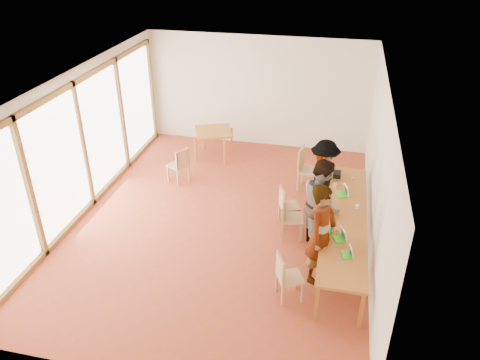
{
  "coord_description": "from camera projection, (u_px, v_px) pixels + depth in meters",
  "views": [
    {
      "loc": [
        2.18,
        -7.91,
        5.55
      ],
      "look_at": [
        0.44,
        -0.14,
        1.1
      ],
      "focal_mm": 35.0,
      "sensor_mm": 36.0,
      "label": 1
    }
  ],
  "objects": [
    {
      "name": "chair_near",
      "position": [
        285.0,
        273.0,
        7.6
      ],
      "size": [
        0.52,
        0.52,
        0.45
      ],
      "rotation": [
        0.0,
        0.0,
        0.43
      ],
      "color": "tan",
      "rests_on": "ground"
    },
    {
      "name": "laptop_near",
      "position": [
        349.0,
        253.0,
        7.61
      ],
      "size": [
        0.23,
        0.25,
        0.18
      ],
      "rotation": [
        0.0,
        0.0,
        0.25
      ],
      "color": "green",
      "rests_on": "communal_table"
    },
    {
      "name": "chair_empty",
      "position": [
        305.0,
        164.0,
        10.74
      ],
      "size": [
        0.54,
        0.54,
        0.55
      ],
      "rotation": [
        0.0,
        0.0,
        -0.15
      ],
      "color": "tan",
      "rests_on": "ground"
    },
    {
      "name": "person_far",
      "position": [
        323.0,
        177.0,
        9.82
      ],
      "size": [
        0.68,
        1.1,
        1.65
      ],
      "primitive_type": "imported",
      "rotation": [
        0.0,
        0.0,
        1.51
      ],
      "color": "gray",
      "rests_on": "ground"
    },
    {
      "name": "chair_mid",
      "position": [
        288.0,
        212.0,
        9.11
      ],
      "size": [
        0.47,
        0.47,
        0.48
      ],
      "rotation": [
        0.0,
        0.0,
        0.13
      ],
      "color": "tan",
      "rests_on": "ground"
    },
    {
      "name": "wall_back",
      "position": [
        258.0,
        92.0,
        12.54
      ],
      "size": [
        6.0,
        0.1,
        3.0
      ],
      "primitive_type": "cube",
      "color": "#EDE4CC",
      "rests_on": "ground"
    },
    {
      "name": "green_bottle",
      "position": [
        332.0,
        228.0,
        8.07
      ],
      "size": [
        0.07,
        0.07,
        0.28
      ],
      "primitive_type": "cylinder",
      "color": "#157C20",
      "rests_on": "communal_table"
    },
    {
      "name": "communal_table",
      "position": [
        345.0,
        219.0,
        8.65
      ],
      "size": [
        0.8,
        4.0,
        0.75
      ],
      "color": "#A85C25",
      "rests_on": "ground"
    },
    {
      "name": "laptop_mid",
      "position": [
        341.0,
        236.0,
        8.01
      ],
      "size": [
        0.28,
        0.29,
        0.2
      ],
      "rotation": [
        0.0,
        0.0,
        0.41
      ],
      "color": "green",
      "rests_on": "communal_table"
    },
    {
      "name": "laptop_far",
      "position": [
        344.0,
        192.0,
        9.28
      ],
      "size": [
        0.29,
        0.31,
        0.22
      ],
      "rotation": [
        0.0,
        0.0,
        0.34
      ],
      "color": "green",
      "rests_on": "communal_table"
    },
    {
      "name": "condiment_cup",
      "position": [
        357.0,
        207.0,
        8.88
      ],
      "size": [
        0.08,
        0.08,
        0.06
      ],
      "primitive_type": "cylinder",
      "color": "white",
      "rests_on": "communal_table"
    },
    {
      "name": "side_table",
      "position": [
        214.0,
        133.0,
        12.18
      ],
      "size": [
        0.9,
        0.9,
        0.75
      ],
      "rotation": [
        0.0,
        0.0,
        0.37
      ],
      "color": "#A85C25",
      "rests_on": "ground"
    },
    {
      "name": "ground",
      "position": [
        221.0,
        220.0,
        9.86
      ],
      "size": [
        8.0,
        8.0,
        0.0
      ],
      "primitive_type": "plane",
      "color": "#9F3D26",
      "rests_on": "ground"
    },
    {
      "name": "person_mid",
      "position": [
        321.0,
        203.0,
        8.75
      ],
      "size": [
        0.92,
        1.05,
        1.81
      ],
      "primitive_type": "imported",
      "rotation": [
        0.0,
        0.0,
        1.88
      ],
      "color": "gray",
      "rests_on": "ground"
    },
    {
      "name": "wall_front",
      "position": [
        136.0,
        298.0,
        5.72
      ],
      "size": [
        6.0,
        0.1,
        3.0
      ],
      "primitive_type": "cube",
      "color": "#EDE4CC",
      "rests_on": "ground"
    },
    {
      "name": "chair_spare",
      "position": [
        180.0,
        162.0,
        11.03
      ],
      "size": [
        0.56,
        0.56,
        0.47
      ],
      "rotation": [
        0.0,
        0.0,
        2.63
      ],
      "color": "tan",
      "rests_on": "ground"
    },
    {
      "name": "clear_glass",
      "position": [
        335.0,
        185.0,
        9.56
      ],
      "size": [
        0.07,
        0.07,
        0.09
      ],
      "primitive_type": "cylinder",
      "color": "silver",
      "rests_on": "communal_table"
    },
    {
      "name": "wall_right",
      "position": [
        378.0,
        172.0,
        8.56
      ],
      "size": [
        0.1,
        8.0,
        3.0
      ],
      "primitive_type": "cube",
      "color": "#EDE4CC",
      "rests_on": "ground"
    },
    {
      "name": "person_near",
      "position": [
        321.0,
        234.0,
        7.85
      ],
      "size": [
        0.67,
        0.79,
        1.85
      ],
      "primitive_type": "imported",
      "rotation": [
        0.0,
        0.0,
        1.18
      ],
      "color": "gray",
      "rests_on": "ground"
    },
    {
      "name": "ceiling",
      "position": [
        218.0,
        81.0,
        8.39
      ],
      "size": [
        6.0,
        8.0,
        0.04
      ],
      "primitive_type": "cube",
      "color": "white",
      "rests_on": "wall_back"
    },
    {
      "name": "pink_phone",
      "position": [
        353.0,
        178.0,
        9.89
      ],
      "size": [
        0.05,
        0.1,
        0.01
      ],
      "primitive_type": "cube",
      "color": "#D24B96",
      "rests_on": "communal_table"
    },
    {
      "name": "window_wall",
      "position": [
        82.0,
        143.0,
        9.7
      ],
      "size": [
        0.1,
        8.0,
        3.0
      ],
      "primitive_type": "cube",
      "color": "white",
      "rests_on": "ground"
    },
    {
      "name": "yellow_mug",
      "position": [
        336.0,
        233.0,
        8.11
      ],
      "size": [
        0.14,
        0.14,
        0.09
      ],
      "primitive_type": "imported",
      "rotation": [
        0.0,
        0.0,
        0.35
      ],
      "color": "yellow",
      "rests_on": "communal_table"
    },
    {
      "name": "black_pouch",
      "position": [
        337.0,
        174.0,
        9.97
      ],
      "size": [
        0.16,
        0.26,
        0.09
      ],
      "primitive_type": "cube",
      "color": "black",
      "rests_on": "communal_table"
    },
    {
      "name": "chair_far",
      "position": [
        286.0,
        202.0,
        9.55
      ],
      "size": [
        0.5,
        0.5,
        0.43
      ],
      "rotation": [
        0.0,
        0.0,
        0.41
      ],
      "color": "tan",
      "rests_on": "ground"
    }
  ]
}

